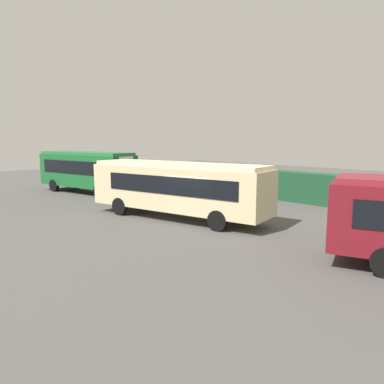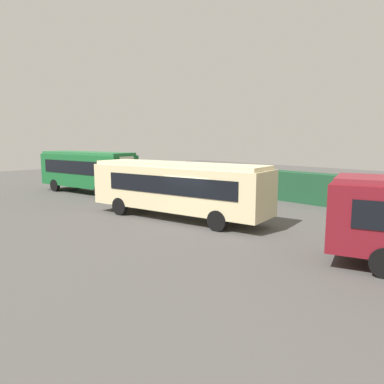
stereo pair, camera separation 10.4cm
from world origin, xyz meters
name	(u,v)px [view 2 (the right image)]	position (x,y,z in m)	size (l,w,h in m)	color
ground_plane	(196,224)	(0.00, 0.00, 0.00)	(79.31, 79.31, 0.00)	#514F4C
bus_green	(87,169)	(-13.86, 1.30, 1.88)	(9.40, 4.05, 3.28)	#19602D
bus_cream	(177,186)	(-1.69, 0.23, 1.77)	(10.73, 4.58, 3.04)	beige
person_left	(209,194)	(-2.69, 3.77, 0.85)	(0.55, 0.50, 1.64)	#4C6B47
hedge_row	(298,187)	(0.00, 9.88, 1.02)	(51.65, 1.31, 2.04)	#1D4B2D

